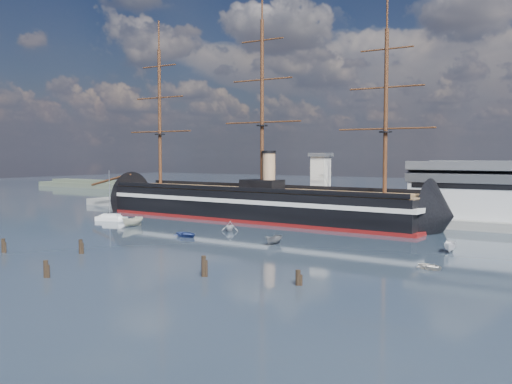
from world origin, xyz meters
The scene contains 17 objects.
ground centered at (0.00, 40.00, 0.00)m, with size 600.00×600.00×0.00m, color #172735.
quay centered at (10.00, 76.00, 0.00)m, with size 180.00×18.00×2.00m, color slate.
quay_tower centered at (3.00, 73.00, 9.75)m, with size 5.00×5.00×15.00m.
shoreline centered at (-139.23, 135.00, 1.45)m, with size 120.00×10.00×4.00m.
warship centered at (-10.64, 60.00, 4.04)m, with size 113.30×21.16×53.94m.
sailboat centered at (-37.65, 38.27, 0.81)m, with size 8.24×4.67×12.66m.
motorboat_a centered at (-25.31, 33.18, 0.00)m, with size 6.87×2.52×2.75m, color beige.
motorboat_b centered at (-4.12, 26.94, 0.00)m, with size 3.39×1.36×1.58m, color navy.
motorboat_c centered at (15.75, 27.82, 0.00)m, with size 5.30×1.94×2.12m, color slate.
motorboat_d centered at (-1.78, 38.73, 0.00)m, with size 6.63×2.87×2.43m, color silver.
motorboat_e centered at (46.43, 20.55, 0.00)m, with size 2.62×1.05×1.22m, color silver.
motorboat_f centered at (45.11, 36.76, 0.00)m, with size 5.72×2.10×2.29m, color white.
piling_near_left centered at (-18.52, -3.93, 0.00)m, with size 0.64×0.64×3.05m, color black.
piling_near_mid centered at (4.35, -12.81, 0.00)m, with size 0.64×0.64×3.05m, color black.
piling_near_right centered at (21.82, -0.89, 0.00)m, with size 0.64×0.64×3.55m, color black.
piling_far_right centered at (35.04, 1.44, 0.00)m, with size 0.64×0.64×2.67m, color black.
piling_extra centered at (-6.51, 2.27, 0.00)m, with size 0.64×0.64×3.11m, color black.
Camera 1 is at (68.83, -61.24, 16.44)m, focal length 40.00 mm.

